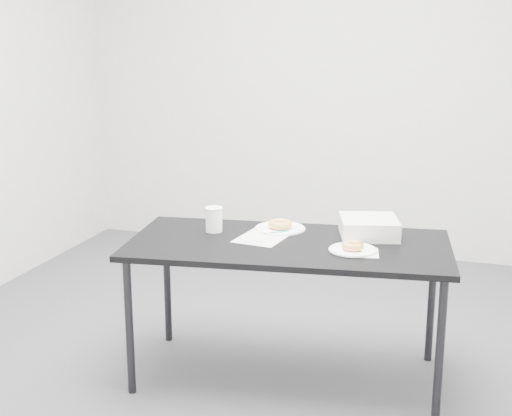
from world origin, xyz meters
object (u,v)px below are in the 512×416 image
(table, at_px, (288,253))
(pen, at_px, (277,233))
(scorecard, at_px, (262,237))
(donut_near, at_px, (353,246))
(plate_far, at_px, (280,229))
(donut_far, at_px, (280,224))
(coffee_cup, at_px, (214,219))
(bakery_box, at_px, (369,227))
(plate_near, at_px, (353,250))

(table, distance_m, pen, 0.17)
(scorecard, bearing_deg, donut_near, -2.71)
(plate_far, relative_size, donut_far, 2.13)
(donut_near, xyz_separation_m, plate_far, (-0.42, 0.26, -0.02))
(scorecard, distance_m, coffee_cup, 0.27)
(plate_far, bearing_deg, scorecard, -104.33)
(scorecard, bearing_deg, bakery_box, 28.29)
(coffee_cup, bearing_deg, plate_far, 23.99)
(plate_near, bearing_deg, coffee_cup, 170.78)
(plate_far, bearing_deg, plate_near, -31.39)
(plate_far, xyz_separation_m, coffee_cup, (-0.31, -0.14, 0.06))
(plate_far, xyz_separation_m, bakery_box, (0.45, 0.01, 0.04))
(plate_near, relative_size, donut_near, 2.13)
(scorecard, height_order, plate_far, plate_far)
(plate_near, bearing_deg, table, 171.77)
(pen, distance_m, plate_near, 0.45)
(donut_near, height_order, donut_far, donut_far)
(scorecard, xyz_separation_m, coffee_cup, (-0.27, 0.03, 0.06))
(donut_near, bearing_deg, plate_near, 0.00)
(plate_near, bearing_deg, donut_near, 0.00)
(plate_near, xyz_separation_m, donut_far, (-0.42, 0.26, 0.02))
(bakery_box, bearing_deg, plate_far, 166.37)
(table, xyz_separation_m, donut_near, (0.32, -0.05, 0.08))
(table, distance_m, plate_far, 0.24)
(plate_far, height_order, bakery_box, bakery_box)
(table, distance_m, plate_near, 0.33)
(donut_near, bearing_deg, donut_far, 148.61)
(donut_far, bearing_deg, donut_near, -31.39)
(scorecard, height_order, plate_near, plate_near)
(pen, distance_m, donut_near, 0.45)
(donut_near, distance_m, bakery_box, 0.27)
(table, bearing_deg, coffee_cup, 162.79)
(scorecard, xyz_separation_m, donut_far, (0.04, 0.17, 0.03))
(donut_far, bearing_deg, coffee_cup, -156.01)
(scorecard, relative_size, donut_far, 2.26)
(scorecard, bearing_deg, plate_near, -2.71)
(table, height_order, donut_far, donut_far)
(table, bearing_deg, scorecard, 157.52)
(bakery_box, bearing_deg, table, -162.92)
(plate_far, distance_m, donut_far, 0.02)
(donut_near, distance_m, coffee_cup, 0.74)
(scorecard, height_order, donut_far, donut_far)
(table, bearing_deg, pen, 119.46)
(scorecard, distance_m, plate_near, 0.47)
(scorecard, distance_m, donut_near, 0.47)
(pen, height_order, plate_far, pen)
(plate_near, height_order, plate_far, plate_near)
(scorecard, distance_m, bakery_box, 0.53)
(table, distance_m, coffee_cup, 0.43)
(table, bearing_deg, plate_far, 108.25)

